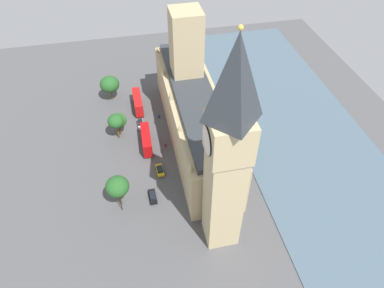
{
  "coord_description": "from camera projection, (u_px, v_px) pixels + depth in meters",
  "views": [
    {
      "loc": [
        14.18,
        73.05,
        70.97
      ],
      "look_at": [
        1.0,
        11.4,
        9.08
      ],
      "focal_mm": 32.48,
      "sensor_mm": 36.0,
      "label": 1
    }
  ],
  "objects": [
    {
      "name": "double_decker_bus_under_trees",
      "position": [
        138.0,
        102.0,
        111.27
      ],
      "size": [
        2.69,
        10.51,
        4.75
      ],
      "rotation": [
        0.0,
        0.0,
        0.01
      ],
      "color": "red",
      "rests_on": "ground"
    },
    {
      "name": "parliament_building",
      "position": [
        193.0,
        109.0,
        97.49
      ],
      "size": [
        13.62,
        56.21,
        34.47
      ],
      "color": "tan",
      "rests_on": "ground"
    },
    {
      "name": "plane_tree_slot_10",
      "position": [
        116.0,
        121.0,
        98.87
      ],
      "size": [
        4.72,
        4.72,
        8.41
      ],
      "color": "brown",
      "rests_on": "ground"
    },
    {
      "name": "river_thames",
      "position": [
        294.0,
        123.0,
        107.75
      ],
      "size": [
        38.32,
        122.19,
        0.25
      ],
      "primitive_type": "cube",
      "color": "#475B6B",
      "rests_on": "ground"
    },
    {
      "name": "ground_plane",
      "position": [
        187.0,
        139.0,
        102.81
      ],
      "size": [
        135.77,
        135.77,
        0.0
      ],
      "primitive_type": "plane",
      "color": "#4C4C4F"
    },
    {
      "name": "street_lamp_slot_11",
      "position": [
        120.0,
        198.0,
        81.6
      ],
      "size": [
        0.56,
        0.56,
        6.82
      ],
      "color": "black",
      "rests_on": "ground"
    },
    {
      "name": "plane_tree_near_tower",
      "position": [
        110.0,
        84.0,
        112.46
      ],
      "size": [
        6.23,
        6.23,
        8.67
      ],
      "color": "brown",
      "rests_on": "ground"
    },
    {
      "name": "car_yellow_cab_midblock",
      "position": [
        160.0,
        170.0,
        92.93
      ],
      "size": [
        2.05,
        4.16,
        1.74
      ],
      "rotation": [
        0.0,
        0.0,
        3.2
      ],
      "color": "gold",
      "rests_on": "ground"
    },
    {
      "name": "plane_tree_trailing",
      "position": [
        117.0,
        187.0,
        81.32
      ],
      "size": [
        5.62,
        5.62,
        9.3
      ],
      "color": "brown",
      "rests_on": "ground"
    },
    {
      "name": "double_decker_bus_corner",
      "position": [
        146.0,
        140.0,
        98.84
      ],
      "size": [
        2.89,
        10.57,
        4.75
      ],
      "rotation": [
        0.0,
        0.0,
        3.11
      ],
      "color": "#B20C0F",
      "rests_on": "ground"
    },
    {
      "name": "clock_tower",
      "position": [
        227.0,
        155.0,
        61.91
      ],
      "size": [
        7.81,
        7.81,
        50.64
      ],
      "color": "tan",
      "rests_on": "ground"
    },
    {
      "name": "car_white_far_end",
      "position": [
        141.0,
        124.0,
        106.35
      ],
      "size": [
        1.94,
        4.57,
        1.74
      ],
      "rotation": [
        0.0,
        0.0,
        0.03
      ],
      "color": "silver",
      "rests_on": "ground"
    },
    {
      "name": "pedestrian_by_river_gate",
      "position": [
        166.0,
        145.0,
        99.95
      ],
      "size": [
        0.65,
        0.68,
        1.63
      ],
      "rotation": [
        0.0,
        0.0,
        3.79
      ],
      "color": "maroon",
      "rests_on": "ground"
    },
    {
      "name": "car_black_leading",
      "position": [
        153.0,
        196.0,
        86.68
      ],
      "size": [
        1.89,
        4.46,
        1.74
      ],
      "rotation": [
        0.0,
        0.0,
        3.17
      ],
      "color": "black",
      "rests_on": "ground"
    },
    {
      "name": "plane_tree_opposite_hall",
      "position": [
        118.0,
        121.0,
        100.6
      ],
      "size": [
        4.9,
        4.9,
        7.46
      ],
      "color": "brown",
      "rests_on": "ground"
    },
    {
      "name": "pedestrian_kerbside",
      "position": [
        159.0,
        116.0,
        109.19
      ],
      "size": [
        0.62,
        0.68,
        1.61
      ],
      "rotation": [
        0.0,
        0.0,
        3.71
      ],
      "color": "navy",
      "rests_on": "ground"
    }
  ]
}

